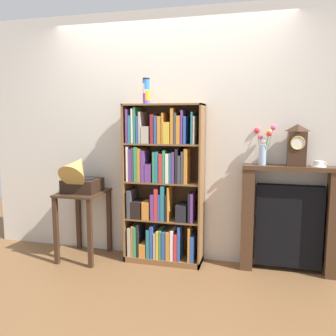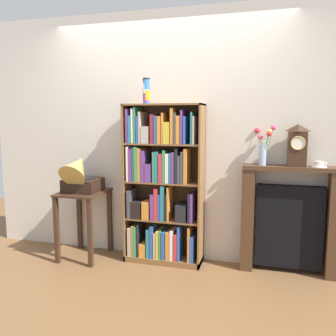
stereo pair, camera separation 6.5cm
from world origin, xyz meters
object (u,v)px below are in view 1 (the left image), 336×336
side_table_left (83,210)px  bookshelf (161,189)px  gramophone (79,175)px  fireplace_mantel (289,220)px  cup_stack (146,91)px  teacup_with_saucer (319,164)px  mantel_clock (297,145)px  flower_vase (264,145)px

side_table_left → bookshelf: bearing=7.4°
gramophone → fireplace_mantel: 2.16m
cup_stack → teacup_with_saucer: 1.80m
cup_stack → mantel_clock: bearing=2.5°
flower_vase → gramophone: bearing=-172.7°
flower_vase → teacup_with_saucer: bearing=-1.2°
cup_stack → flower_vase: (1.16, 0.08, -0.52)m
side_table_left → gramophone: 0.39m
flower_vase → fireplace_mantel: bearing=1.1°
side_table_left → flower_vase: size_ratio=1.89×
gramophone → teacup_with_saucer: size_ratio=3.35×
fireplace_mantel → flower_vase: (-0.26, -0.01, 0.73)m
gramophone → fireplace_mantel: bearing=6.6°
fireplace_mantel → teacup_with_saucer: (0.23, -0.02, 0.56)m
mantel_clock → flower_vase: mantel_clock is taller
cup_stack → flower_vase: cup_stack is taller
cup_stack → side_table_left: bearing=-171.8°
side_table_left → flower_vase: flower_vase is taller
cup_stack → side_table_left: cup_stack is taller
bookshelf → fireplace_mantel: 1.30m
cup_stack → fireplace_mantel: size_ratio=0.24×
flower_vase → teacup_with_saucer: 0.53m
bookshelf → cup_stack: cup_stack is taller
gramophone → mantel_clock: size_ratio=1.19×
mantel_clock → gramophone: bearing=-174.0°
bookshelf → mantel_clock: bookshelf is taller
cup_stack → mantel_clock: (1.46, 0.06, -0.52)m
cup_stack → side_table_left: size_ratio=0.35×
mantel_clock → teacup_with_saucer: (0.20, 0.00, -0.17)m
bookshelf → cup_stack: size_ratio=6.42×
cup_stack → gramophone: bearing=-166.8°
mantel_clock → bookshelf: bearing=-177.7°
bookshelf → flower_vase: bookshelf is taller
cup_stack → flower_vase: size_ratio=0.66×
flower_vase → teacup_with_saucer: size_ratio=2.74×
gramophone → flower_vase: flower_vase is taller
side_table_left → mantel_clock: 2.27m
side_table_left → teacup_with_saucer: teacup_with_saucer is taller
mantel_clock → flower_vase: size_ratio=1.02×
bookshelf → flower_vase: (1.01, 0.07, 0.47)m
fireplace_mantel → bookshelf: bearing=-176.8°
mantel_clock → teacup_with_saucer: 0.27m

